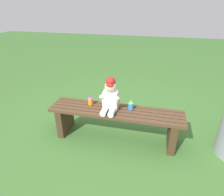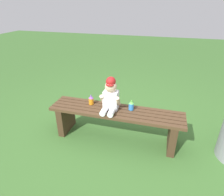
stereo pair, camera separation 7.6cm
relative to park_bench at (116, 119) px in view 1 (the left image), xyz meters
The scene contains 5 objects.
ground_plane 0.28m from the park_bench, ahead, with size 16.00×16.00×0.00m, color #3D6B2D.
park_bench is the anchor object (origin of this frame).
child_figure 0.32m from the park_bench, behind, with size 0.23×0.27×0.40m.
sippy_cup_left 0.39m from the park_bench, 169.82° to the left, with size 0.06×0.06×0.12m.
sippy_cup_right 0.26m from the park_bench, 19.20° to the left, with size 0.06×0.06×0.12m.
Camera 1 is at (0.41, -1.92, 1.57)m, focal length 30.77 mm.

